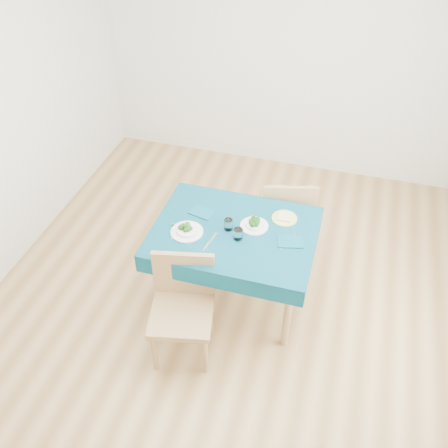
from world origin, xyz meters
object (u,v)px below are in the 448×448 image
(bowl_near, at_px, (187,229))
(side_plate, at_px, (284,218))
(chair_far, at_px, (287,196))
(chair_near, at_px, (181,301))
(bowl_far, at_px, (254,223))
(table, at_px, (234,265))

(bowl_near, relative_size, side_plate, 1.25)
(bowl_near, bearing_deg, chair_far, 54.68)
(chair_near, xyz_separation_m, bowl_far, (0.36, 0.75, 0.22))
(chair_near, height_order, chair_far, chair_far)
(bowl_near, height_order, side_plate, bowl_near)
(bowl_near, bearing_deg, table, 19.40)
(chair_far, distance_m, side_plate, 0.56)
(table, height_order, chair_far, chair_far)
(chair_near, bearing_deg, bowl_far, 52.22)
(bowl_far, bearing_deg, side_plate, 37.26)
(chair_near, bearing_deg, side_plate, 45.73)
(table, relative_size, bowl_far, 5.66)
(chair_near, relative_size, bowl_far, 5.13)
(chair_far, relative_size, bowl_far, 5.21)
(side_plate, bearing_deg, chair_near, -122.12)
(bowl_far, distance_m, side_plate, 0.27)
(bowl_far, relative_size, side_plate, 1.10)
(bowl_far, bearing_deg, table, -146.04)
(chair_near, height_order, side_plate, chair_near)
(bowl_far, bearing_deg, chair_near, -115.64)
(bowl_near, bearing_deg, side_plate, 28.33)
(bowl_near, height_order, bowl_far, bowl_near)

